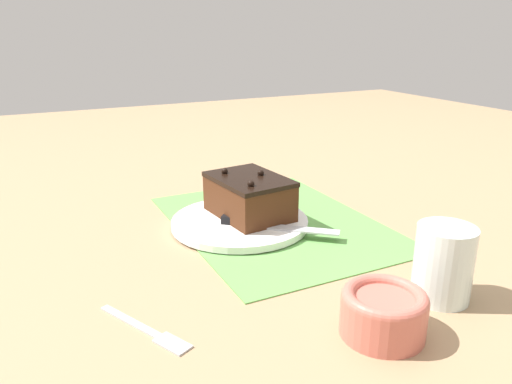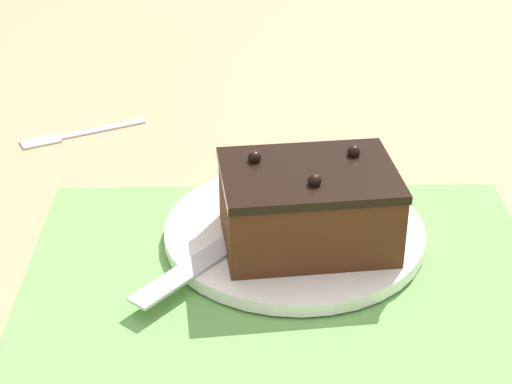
# 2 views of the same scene
# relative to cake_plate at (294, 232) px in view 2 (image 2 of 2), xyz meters

# --- Properties ---
(ground_plane) EXTENTS (3.00, 3.00, 0.00)m
(ground_plane) POSITION_rel_cake_plate_xyz_m (-0.01, -0.07, -0.01)
(ground_plane) COLOR #9E7F5B
(placemat_woven) EXTENTS (0.46, 0.34, 0.00)m
(placemat_woven) POSITION_rel_cake_plate_xyz_m (-0.01, -0.07, -0.01)
(placemat_woven) COLOR #609E4C
(placemat_woven) RESTS_ON ground_plane
(cake_plate) EXTENTS (0.24, 0.24, 0.01)m
(cake_plate) POSITION_rel_cake_plate_xyz_m (0.00, 0.00, 0.00)
(cake_plate) COLOR white
(cake_plate) RESTS_ON placemat_woven
(chocolate_cake) EXTENTS (0.16, 0.13, 0.08)m
(chocolate_cake) POSITION_rel_cake_plate_xyz_m (0.01, -0.02, 0.04)
(chocolate_cake) COLOR #472614
(chocolate_cake) RESTS_ON cake_plate
(serving_knife) EXTENTS (0.15, 0.17, 0.01)m
(serving_knife) POSITION_rel_cake_plate_xyz_m (-0.05, -0.02, 0.01)
(serving_knife) COLOR black
(serving_knife) RESTS_ON cake_plate
(dessert_fork) EXTENTS (0.14, 0.08, 0.01)m
(dessert_fork) POSITION_rel_cake_plate_xyz_m (-0.25, 0.23, -0.01)
(dessert_fork) COLOR #B7BABF
(dessert_fork) RESTS_ON ground_plane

